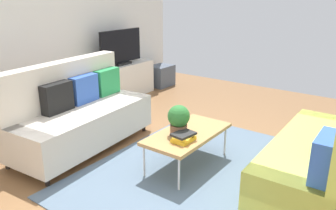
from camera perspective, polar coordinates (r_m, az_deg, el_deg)
ground_plane at (r=4.09m, az=2.70°, el=-9.85°), size 7.68×7.68×0.00m
wall_far at (r=5.66m, az=-21.89°, el=12.29°), size 6.40×0.12×2.90m
area_rug at (r=3.93m, az=5.26°, el=-11.04°), size 2.90×2.20×0.01m
couch_beige at (r=4.50m, az=-14.89°, el=-1.41°), size 1.96×0.99×1.10m
couch_green at (r=3.65m, az=25.13°, el=-7.63°), size 1.92×0.89×1.10m
coffee_table at (r=3.89m, az=3.29°, el=-4.95°), size 1.10×0.56×0.42m
tv_console at (r=6.54m, az=-7.80°, el=4.04°), size 1.40×0.44×0.64m
tv at (r=6.40m, az=-7.91°, el=9.50°), size 1.00×0.20×0.64m
storage_trunk at (r=7.31m, az=-1.19°, el=4.94°), size 0.52×0.40×0.44m
potted_plant at (r=3.75m, az=1.81°, el=-2.37°), size 0.25×0.25×0.34m
table_book_0 at (r=3.65m, az=2.61°, el=-5.75°), size 0.24×0.18×0.04m
table_book_1 at (r=3.64m, az=2.62°, el=-5.27°), size 0.28×0.23×0.03m
table_book_2 at (r=3.63m, az=2.62°, el=-4.89°), size 0.26×0.21×0.02m
vase_0 at (r=6.10m, az=-12.09°, el=6.51°), size 0.12×0.12×0.14m
bottle_0 at (r=6.16m, az=-10.26°, el=6.77°), size 0.05×0.05×0.15m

